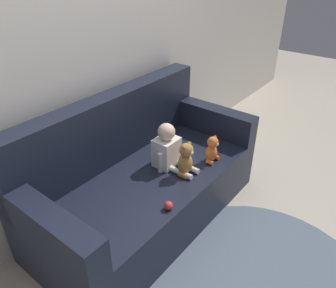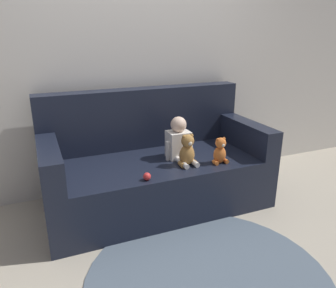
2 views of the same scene
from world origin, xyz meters
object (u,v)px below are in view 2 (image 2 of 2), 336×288
(person_baby, at_px, (179,141))
(plush_toy_side, at_px, (220,151))
(teddy_bear_brown, at_px, (187,151))
(toy_ball, at_px, (147,176))
(couch, at_px, (155,167))

(person_baby, relative_size, plush_toy_side, 1.62)
(teddy_bear_brown, relative_size, plush_toy_side, 1.19)
(person_baby, xyz_separation_m, teddy_bear_brown, (-0.01, -0.18, -0.03))
(person_baby, bearing_deg, toy_ball, -141.38)
(person_baby, distance_m, plush_toy_side, 0.37)
(plush_toy_side, height_order, toy_ball, plush_toy_side)
(couch, bearing_deg, teddy_bear_brown, -59.35)
(teddy_bear_brown, height_order, plush_toy_side, teddy_bear_brown)
(couch, xyz_separation_m, plush_toy_side, (0.46, -0.38, 0.22))
(couch, relative_size, toy_ball, 32.12)
(couch, relative_size, teddy_bear_brown, 7.15)
(person_baby, distance_m, toy_ball, 0.55)
(couch, xyz_separation_m, toy_ball, (-0.23, -0.46, 0.14))
(toy_ball, bearing_deg, couch, 63.36)
(person_baby, distance_m, teddy_bear_brown, 0.18)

